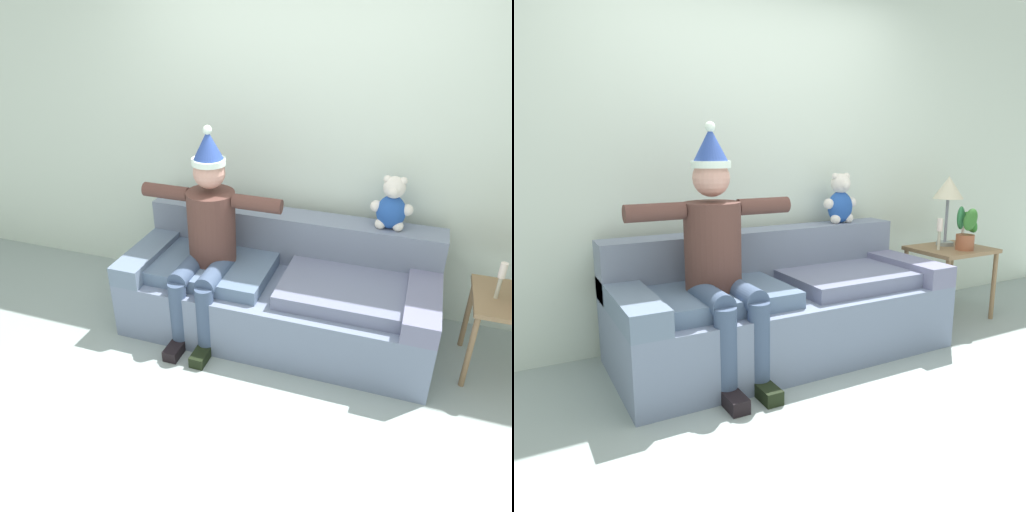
% 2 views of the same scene
% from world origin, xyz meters
% --- Properties ---
extents(ground_plane, '(10.00, 10.00, 0.00)m').
position_xyz_m(ground_plane, '(0.00, 0.00, 0.00)').
color(ground_plane, '#919E9E').
extents(back_wall, '(7.00, 0.10, 2.70)m').
position_xyz_m(back_wall, '(0.00, 1.55, 1.35)').
color(back_wall, silver).
rests_on(back_wall, ground_plane).
extents(couch, '(2.21, 0.92, 0.80)m').
position_xyz_m(couch, '(0.00, 1.01, 0.32)').
color(couch, slate).
rests_on(couch, ground_plane).
extents(person_seated, '(1.02, 0.77, 1.51)m').
position_xyz_m(person_seated, '(-0.49, 0.85, 0.76)').
color(person_seated, brown).
rests_on(person_seated, ground_plane).
extents(teddy_bear, '(0.29, 0.17, 0.38)m').
position_xyz_m(teddy_bear, '(0.70, 1.30, 0.97)').
color(teddy_bear, '#2550A8').
rests_on(teddy_bear, couch).
extents(side_table, '(0.60, 0.50, 0.58)m').
position_xyz_m(side_table, '(1.58, 0.98, 0.49)').
color(side_table, '#8B6A49').
rests_on(side_table, ground_plane).
extents(table_lamp, '(0.24, 0.24, 0.56)m').
position_xyz_m(table_lamp, '(1.62, 1.08, 1.02)').
color(table_lamp, gray).
rests_on(table_lamp, side_table).
extents(potted_plant, '(0.25, 0.21, 0.35)m').
position_xyz_m(potted_plant, '(1.61, 0.87, 0.74)').
color(potted_plant, '#9C5539').
rests_on(potted_plant, side_table).
extents(candle_tall, '(0.04, 0.04, 0.25)m').
position_xyz_m(candle_tall, '(1.41, 0.96, 0.74)').
color(candle_tall, beige).
rests_on(candle_tall, side_table).
extents(candle_short, '(0.04, 0.04, 0.25)m').
position_xyz_m(candle_short, '(1.75, 1.02, 0.74)').
color(candle_short, beige).
rests_on(candle_short, side_table).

